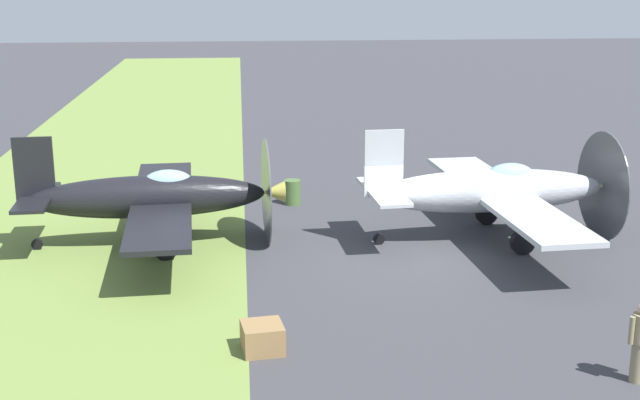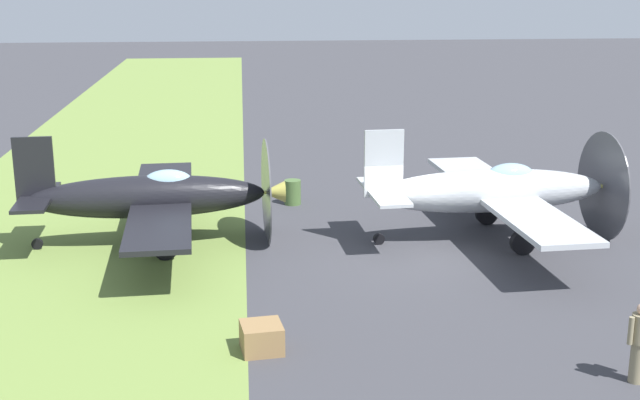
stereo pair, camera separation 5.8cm
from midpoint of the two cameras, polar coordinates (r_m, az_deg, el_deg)
ground_plane at (r=25.83m, az=5.40°, el=-3.56°), size 160.00×160.00×0.00m
grass_verge at (r=25.98m, az=-17.28°, el=-4.08°), size 120.00×11.00×0.01m
airplane_lead at (r=27.19m, az=11.50°, el=0.62°), size 10.58×8.37×3.77m
airplane_wingman at (r=26.62m, az=-11.15°, el=0.21°), size 10.22×8.09×3.64m
ground_crew_chief at (r=18.83m, az=20.51°, el=-8.81°), size 0.38×0.60×1.73m
fuel_drum at (r=30.94m, az=-1.92°, el=0.52°), size 0.60×0.60×0.90m
supply_crate at (r=19.29m, az=-3.95°, el=-9.16°), size 1.01×1.01×0.64m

